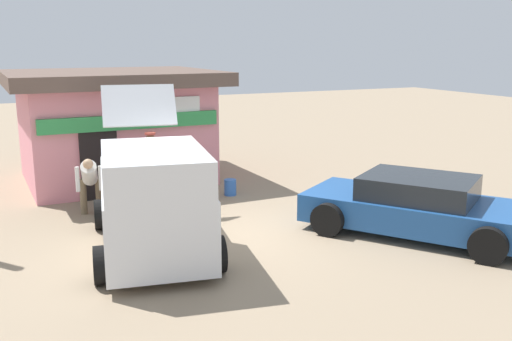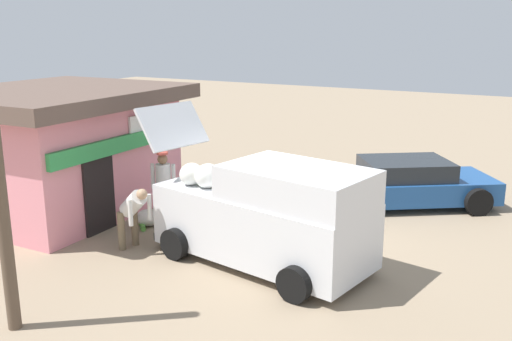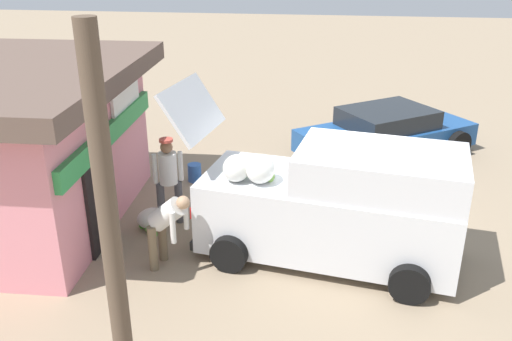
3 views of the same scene
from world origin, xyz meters
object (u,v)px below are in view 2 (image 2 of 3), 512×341
Objects in this scene: delivery_van at (268,215)px; unloaded_banana_pile at (149,218)px; vendor_standing at (164,184)px; parked_sedan at (405,183)px; paint_bucket at (213,195)px; customer_bending at (133,211)px; storefront_bar at (59,148)px.

delivery_van reaches higher than unloaded_banana_pile.
delivery_van reaches higher than vendor_standing.
parked_sedan is at bearing -46.20° from vendor_standing.
parked_sedan is at bearing -46.63° from unloaded_banana_pile.
paint_bucket is (-2.22, 4.39, -0.37)m from parked_sedan.
customer_bending is (-0.66, 2.74, -0.18)m from delivery_van.
vendor_standing is 1.53m from customer_bending.
customer_bending reaches higher than paint_bucket.
parked_sedan is 2.71× the size of vendor_standing.
delivery_van is 3.71× the size of customer_bending.
customer_bending is at bearing 103.63° from delivery_van.
paint_bucket reaches higher than unloaded_banana_pile.
delivery_van is 2.91× the size of vendor_standing.
unloaded_banana_pile is at bearing 27.82° from customer_bending.
vendor_standing reaches higher than unloaded_banana_pile.
delivery_van is 12.40× the size of paint_bucket.
unloaded_banana_pile is 1.89× the size of paint_bucket.
delivery_van is at bearing -76.37° from customer_bending.
customer_bending reaches higher than unloaded_banana_pile.
storefront_bar is 1.20× the size of parked_sedan.
vendor_standing is 2.25× the size of unloaded_banana_pile.
vendor_standing is at bearing -53.90° from unloaded_banana_pile.
storefront_bar is 3.98m from paint_bucket.
storefront_bar is at bearing 94.68° from vendor_standing.
delivery_van is 3.55m from unloaded_banana_pile.
delivery_van is at bearing -100.01° from unloaded_banana_pile.
delivery_van is at bearing -95.36° from storefront_bar.
storefront_bar reaches higher than unloaded_banana_pile.
storefront_bar reaches higher than vendor_standing.
unloaded_banana_pile is (0.60, 3.40, -0.82)m from delivery_van.
paint_bucket is (2.81, 3.11, -0.80)m from delivery_van.
delivery_van reaches higher than parked_sedan.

